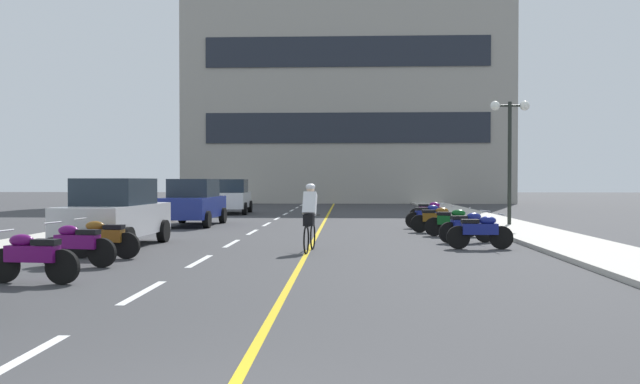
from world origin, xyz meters
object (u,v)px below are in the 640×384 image
parked_car_near (115,212)px  motorcycle_7 (452,222)px  motorcycle_4 (103,238)px  motorcycle_9 (428,215)px  motorcycle_6 (468,226)px  cyclist_rider (310,216)px  motorcycle_5 (480,231)px  parked_car_far (231,196)px  street_lamp_mid (510,133)px  motorcycle_3 (77,244)px  motorcycle_10 (430,211)px  parked_car_mid (194,202)px  motorcycle_8 (436,219)px  motorcycle_2 (32,256)px

parked_car_near → motorcycle_7: bearing=20.7°
motorcycle_4 → motorcycle_9: 12.91m
motorcycle_6 → cyclist_rider: bearing=-150.7°
motorcycle_4 → motorcycle_5: (8.93, 2.40, 0.00)m
parked_car_far → motorcycle_5: parked_car_far is taller
motorcycle_7 → motorcycle_6: bearing=-87.2°
cyclist_rider → motorcycle_6: bearing=29.3°
street_lamp_mid → motorcycle_7: 5.78m
parked_car_far → motorcycle_9: parked_car_far is taller
motorcycle_9 → motorcycle_5: bearing=-86.6°
motorcycle_3 → motorcycle_10: size_ratio=1.00×
motorcycle_6 → cyclist_rider: (-4.33, -2.43, 0.41)m
motorcycle_7 → cyclist_rider: size_ratio=0.96×
motorcycle_3 → motorcycle_10: 17.00m
parked_car_mid → motorcycle_8: (9.00, -3.18, -0.44)m
motorcycle_5 → motorcycle_7: size_ratio=1.01×
motorcycle_3 → cyclist_rider: bearing=33.8°
parked_car_mid → motorcycle_10: 9.72m
motorcycle_2 → motorcycle_4: (-0.12, 3.60, 0.00)m
motorcycle_4 → parked_car_mid: bearing=92.5°
parked_car_far → motorcycle_8: bearing=-53.2°
motorcycle_6 → motorcycle_10: bearing=89.6°
street_lamp_mid → motorcycle_5: size_ratio=2.71×
street_lamp_mid → motorcycle_8: size_ratio=2.71×
motorcycle_6 → street_lamp_mid: bearing=66.5°
motorcycle_6 → motorcycle_9: (-0.42, 5.63, 0.00)m
parked_car_near → motorcycle_8: bearing=29.1°
motorcycle_9 → cyclist_rider: 8.97m
cyclist_rider → street_lamp_mid: bearing=50.7°
parked_car_near → motorcycle_8: parked_car_near is taller
motorcycle_9 → parked_car_mid: bearing=172.8°
motorcycle_5 → street_lamp_mid: bearing=71.3°
motorcycle_8 → motorcycle_9: bearing=90.7°
motorcycle_3 → motorcycle_4: same height
motorcycle_8 → cyclist_rider: size_ratio=0.96×
motorcycle_2 → motorcycle_6: same height
parked_car_near → parked_car_far: 17.28m
motorcycle_2 → motorcycle_6: 11.69m
motorcycle_10 → motorcycle_2: bearing=-118.1°
motorcycle_5 → motorcycle_3: bearing=-156.9°
street_lamp_mid → motorcycle_6: bearing=-113.5°
motorcycle_4 → motorcycle_6: size_ratio=1.02×
street_lamp_mid → motorcycle_9: size_ratio=2.75×
motorcycle_4 → motorcycle_10: bearing=55.4°
parked_car_far → motorcycle_2: (0.72, -23.47, -0.44)m
motorcycle_2 → motorcycle_5: bearing=34.2°
motorcycle_3 → street_lamp_mid: bearing=45.1°
parked_car_mid → motorcycle_4: bearing=-87.5°
parked_car_near → parked_car_mid: size_ratio=1.01×
motorcycle_5 → motorcycle_9: 7.34m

